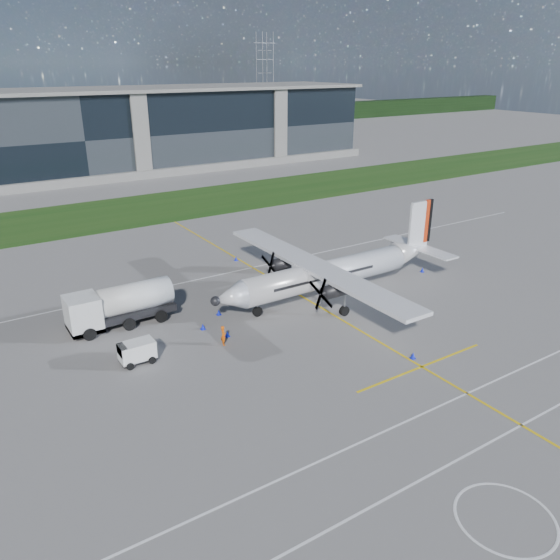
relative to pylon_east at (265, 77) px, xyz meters
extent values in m
plane|color=slate|center=(-85.00, -110.00, -15.00)|extent=(400.00, 400.00, 0.00)
cube|color=#193F11|center=(-85.00, -102.00, -14.98)|extent=(400.00, 18.00, 0.04)
cube|color=black|center=(-85.00, -70.00, -7.50)|extent=(120.00, 20.00, 15.00)
cube|color=black|center=(-85.00, -10.00, -12.00)|extent=(400.00, 6.00, 6.00)
cube|color=yellow|center=(-82.00, -140.00, -14.99)|extent=(0.20, 70.00, 0.01)
cube|color=white|center=(-85.00, -164.00, -14.99)|extent=(90.00, 0.15, 0.01)
imported|color=#F25907|center=(-92.33, -145.42, -14.10)|extent=(0.67, 0.83, 1.81)
cone|color=#0B18C5|center=(-92.57, -142.22, -14.75)|extent=(0.36, 0.36, 0.50)
cone|color=#0B18C5|center=(-91.48, -144.40, -14.75)|extent=(0.36, 0.36, 0.50)
cone|color=#0B18C5|center=(-67.92, -142.64, -14.75)|extent=(0.36, 0.36, 0.50)
cone|color=#0B18C5|center=(-81.67, -154.80, -14.75)|extent=(0.36, 0.36, 0.50)
cone|color=#0B18C5|center=(-82.42, -129.14, -14.75)|extent=(0.36, 0.36, 0.50)
cone|color=#0B18C5|center=(-90.25, -140.47, -14.75)|extent=(0.36, 0.36, 0.50)
camera|label=1|loc=(-108.73, -178.87, 5.15)|focal=35.00mm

